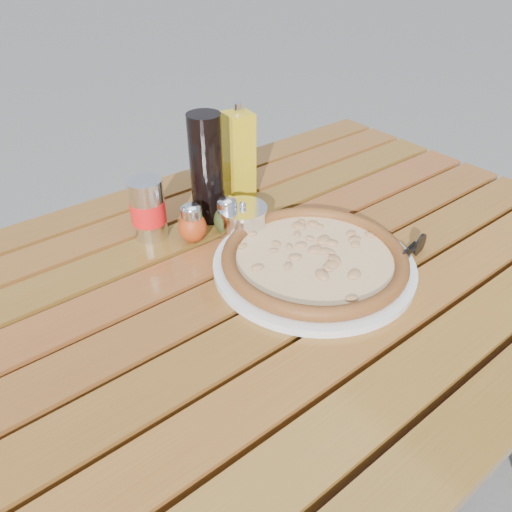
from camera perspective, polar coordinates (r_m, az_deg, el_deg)
ground at (r=1.46m, az=0.55°, el=-26.31°), size 60.00×60.00×0.00m
table at (r=0.93m, az=0.78°, el=-5.92°), size 1.40×0.90×0.75m
plate at (r=0.90m, az=6.61°, el=-0.97°), size 0.42×0.42×0.01m
pizza at (r=0.89m, az=6.67°, el=-0.15°), size 0.44×0.44×0.03m
pepper_shaker at (r=0.96m, az=-7.28°, el=3.72°), size 0.06×0.06×0.08m
oregano_shaker at (r=0.97m, az=-3.30°, el=4.55°), size 0.06×0.06×0.08m
dark_bottle at (r=1.00m, az=-5.66°, el=9.89°), size 0.09×0.09×0.22m
soda_can at (r=0.98m, az=-12.26°, el=5.21°), size 0.07×0.07×0.12m
olive_oil_cruet at (r=1.08m, az=-2.00°, el=11.37°), size 0.06×0.06×0.21m
parmesan_tin at (r=0.98m, az=-1.52°, el=4.14°), size 0.13×0.13×0.07m
sunglasses at (r=0.95m, az=17.25°, el=0.36°), size 0.11×0.04×0.04m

